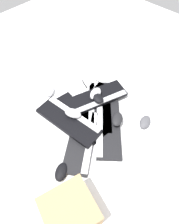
# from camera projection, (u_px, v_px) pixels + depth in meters

# --- Properties ---
(ground_plane) EXTENTS (3.20, 3.20, 0.00)m
(ground_plane) POSITION_uv_depth(u_px,v_px,m) (89.00, 111.00, 1.37)
(ground_plane) COLOR white
(keyboard_0) EXTENTS (0.42, 0.41, 0.03)m
(keyboard_0) POSITION_uv_depth(u_px,v_px,m) (99.00, 106.00, 1.38)
(keyboard_0) COLOR black
(keyboard_0) RESTS_ON ground
(keyboard_1) EXTENTS (0.46, 0.22, 0.03)m
(keyboard_1) POSITION_uv_depth(u_px,v_px,m) (87.00, 103.00, 1.39)
(keyboard_1) COLOR black
(keyboard_1) RESTS_ON ground
(keyboard_2) EXTENTS (0.21, 0.46, 0.03)m
(keyboard_2) POSITION_uv_depth(u_px,v_px,m) (77.00, 118.00, 1.32)
(keyboard_2) COLOR black
(keyboard_2) RESTS_ON ground
(keyboard_3) EXTENTS (0.45, 0.37, 0.03)m
(keyboard_3) POSITION_uv_depth(u_px,v_px,m) (82.00, 140.00, 1.22)
(keyboard_3) COLOR black
(keyboard_3) RESTS_ON ground
(keyboard_4) EXTENTS (0.43, 0.41, 0.03)m
(keyboard_4) POSITION_uv_depth(u_px,v_px,m) (108.00, 128.00, 1.28)
(keyboard_4) COLOR black
(keyboard_4) RESTS_ON ground
(keyboard_5) EXTENTS (0.19, 0.45, 0.03)m
(keyboard_5) POSITION_uv_depth(u_px,v_px,m) (68.00, 120.00, 1.27)
(keyboard_5) COLOR black
(keyboard_5) RESTS_ON keyboard_2
(keyboard_6) EXTENTS (0.46, 0.29, 0.03)m
(keyboard_6) POSITION_uv_depth(u_px,v_px,m) (96.00, 98.00, 1.38)
(keyboard_6) COLOR black
(keyboard_6) RESTS_ON keyboard_1
(mouse_0) EXTENTS (0.13, 0.11, 0.04)m
(mouse_0) POSITION_uv_depth(u_px,v_px,m) (61.00, 172.00, 1.10)
(mouse_0) COLOR black
(mouse_0) RESTS_ON ground
(mouse_1) EXTENTS (0.12, 0.09, 0.04)m
(mouse_1) POSITION_uv_depth(u_px,v_px,m) (145.00, 122.00, 1.29)
(mouse_1) COLOR #4C4C51
(mouse_1) RESTS_ON ground
(mouse_2) EXTENTS (0.13, 0.11, 0.04)m
(mouse_2) POSITION_uv_depth(u_px,v_px,m) (117.00, 119.00, 1.27)
(mouse_2) COLOR black
(mouse_2) RESTS_ON keyboard_4
(mouse_3) EXTENTS (0.12, 0.13, 0.04)m
(mouse_3) POSITION_uv_depth(u_px,v_px,m) (50.00, 91.00, 1.46)
(mouse_3) COLOR #B7B7BC
(mouse_3) RESTS_ON ground
(mouse_4) EXTENTS (0.13, 0.10, 0.04)m
(mouse_4) POSITION_uv_depth(u_px,v_px,m) (96.00, 93.00, 1.36)
(mouse_4) COLOR #B7B7BC
(mouse_4) RESTS_ON keyboard_6
(mouse_5) EXTENTS (0.10, 0.13, 0.04)m
(mouse_5) POSITION_uv_depth(u_px,v_px,m) (73.00, 113.00, 1.26)
(mouse_5) COLOR #B7B7BC
(mouse_5) RESTS_ON keyboard_5
(mouse_6) EXTENTS (0.09, 0.12, 0.04)m
(mouse_6) POSITION_uv_depth(u_px,v_px,m) (97.00, 98.00, 1.34)
(mouse_6) COLOR black
(mouse_6) RESTS_ON keyboard_6
(cable_0) EXTENTS (0.41, 0.27, 0.01)m
(cable_0) POSITION_uv_depth(u_px,v_px,m) (83.00, 105.00, 1.40)
(cable_0) COLOR black
(cable_0) RESTS_ON ground
(cardboard_box) EXTENTS (0.28, 0.27, 0.17)m
(cardboard_box) POSITION_uv_depth(u_px,v_px,m) (70.00, 212.00, 0.92)
(cardboard_box) COLOR tan
(cardboard_box) RESTS_ON ground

